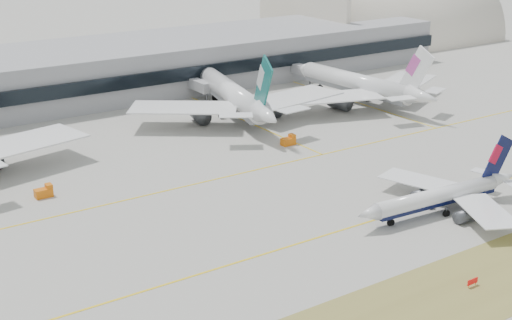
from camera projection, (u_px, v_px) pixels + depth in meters
ground at (265, 238)px, 126.80m from camera, size 3000.00×3000.00×0.00m
taxiing_airliner at (442, 196)px, 136.78m from camera, size 40.18×34.84×13.49m
widebody_cathay at (235, 97)px, 197.38m from camera, size 60.91×60.65×22.29m
widebody_china_air at (361, 85)px, 212.09m from camera, size 58.46×57.32×20.88m
terminal at (50, 77)px, 214.33m from camera, size 280.00×43.10×15.00m
hangar at (382, 41)px, 313.34m from camera, size 91.00×60.00×60.00m
hold_sign_right at (473, 282)px, 110.36m from camera, size 2.20×0.15×1.35m
gse_c at (289, 141)px, 176.27m from camera, size 3.55×2.00×2.60m
gse_b at (44, 192)px, 144.56m from camera, size 3.55×2.00×2.60m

